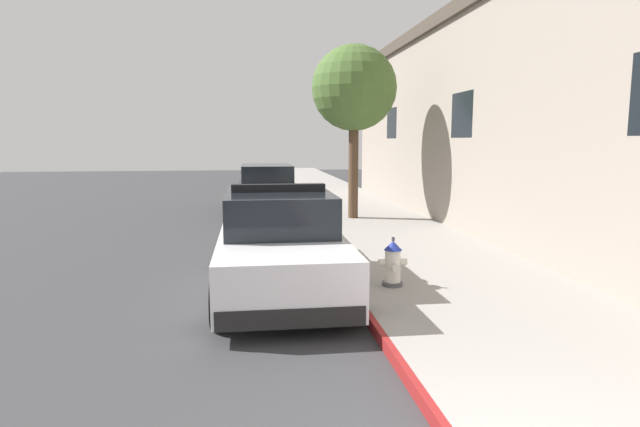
{
  "coord_description": "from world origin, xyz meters",
  "views": [
    {
      "loc": [
        -1.54,
        -2.54,
        2.37
      ],
      "look_at": [
        -0.24,
        7.26,
        1.0
      ],
      "focal_mm": 29.76,
      "sensor_mm": 36.0,
      "label": 1
    }
  ],
  "objects_px": {
    "parked_car_silver_ahead": "(267,190)",
    "street_tree": "(354,89)",
    "fire_hydrant": "(393,263)",
    "police_cruiser": "(279,243)"
  },
  "relations": [
    {
      "from": "parked_car_silver_ahead",
      "to": "street_tree",
      "type": "relative_size",
      "value": 0.99
    },
    {
      "from": "police_cruiser",
      "to": "street_tree",
      "type": "bearing_deg",
      "value": 69.24
    },
    {
      "from": "parked_car_silver_ahead",
      "to": "fire_hydrant",
      "type": "xyz_separation_m",
      "value": [
        1.59,
        -9.86,
        -0.24
      ]
    },
    {
      "from": "parked_car_silver_ahead",
      "to": "street_tree",
      "type": "distance_m",
      "value": 4.7
    },
    {
      "from": "parked_car_silver_ahead",
      "to": "fire_hydrant",
      "type": "distance_m",
      "value": 9.99
    },
    {
      "from": "police_cruiser",
      "to": "parked_car_silver_ahead",
      "type": "bearing_deg",
      "value": 89.31
    },
    {
      "from": "parked_car_silver_ahead",
      "to": "fire_hydrant",
      "type": "bearing_deg",
      "value": -80.82
    },
    {
      "from": "fire_hydrant",
      "to": "street_tree",
      "type": "distance_m",
      "value": 7.95
    },
    {
      "from": "police_cruiser",
      "to": "fire_hydrant",
      "type": "height_order",
      "value": "police_cruiser"
    },
    {
      "from": "police_cruiser",
      "to": "parked_car_silver_ahead",
      "type": "distance_m",
      "value": 9.25
    }
  ]
}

